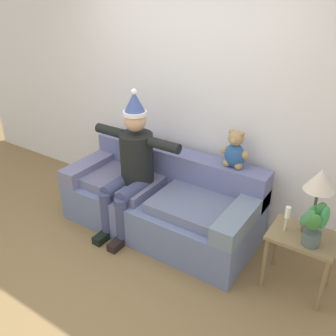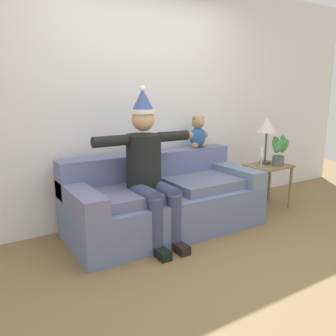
% 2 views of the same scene
% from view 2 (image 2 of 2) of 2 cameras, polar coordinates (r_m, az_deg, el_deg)
% --- Properties ---
extents(ground_plane, '(10.00, 10.00, 0.00)m').
position_cam_2_polar(ground_plane, '(3.02, 9.81, -16.08)').
color(ground_plane, olive).
extents(back_wall, '(7.00, 0.10, 2.70)m').
position_cam_2_polar(back_wall, '(3.94, -4.88, 11.22)').
color(back_wall, white).
rests_on(back_wall, ground_plane).
extents(couch, '(2.04, 0.90, 0.79)m').
position_cam_2_polar(couch, '(3.65, -0.72, -5.37)').
color(couch, slate).
rests_on(couch, ground_plane).
extents(person_seated, '(1.02, 0.77, 1.50)m').
position_cam_2_polar(person_seated, '(3.27, -3.28, 0.43)').
color(person_seated, black).
rests_on(person_seated, ground_plane).
extents(teddy_bear, '(0.29, 0.17, 0.38)m').
position_cam_2_polar(teddy_bear, '(4.10, 5.00, 5.78)').
color(teddy_bear, '#295594').
rests_on(teddy_bear, couch).
extents(side_table, '(0.54, 0.40, 0.55)m').
position_cam_2_polar(side_table, '(4.46, 16.23, -0.70)').
color(side_table, olive).
rests_on(side_table, ground_plane).
extents(table_lamp, '(0.24, 0.24, 0.58)m').
position_cam_2_polar(table_lamp, '(4.45, 16.11, 6.50)').
color(table_lamp, '#483F38').
rests_on(table_lamp, side_table).
extents(potted_plant, '(0.24, 0.26, 0.38)m').
position_cam_2_polar(potted_plant, '(4.40, 17.99, 2.91)').
color(potted_plant, '#4D5C5A').
rests_on(potted_plant, side_table).
extents(candle_tall, '(0.04, 0.04, 0.23)m').
position_cam_2_polar(candle_tall, '(4.29, 15.28, 2.15)').
color(candle_tall, beige).
rests_on(candle_tall, side_table).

